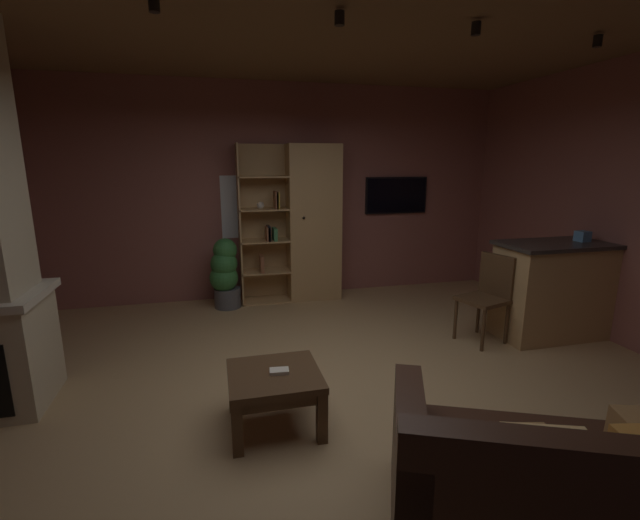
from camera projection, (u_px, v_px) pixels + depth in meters
floor at (332, 398)px, 3.50m from camera, size 6.36×5.73×0.02m
wall_back at (277, 193)px, 5.92m from camera, size 6.48×0.06×2.89m
ceiling at (334, 1)px, 2.85m from camera, size 6.36×5.73×0.02m
window_pane_back at (243, 207)px, 5.81m from camera, size 0.57×0.01×0.84m
bookshelf_cabinet at (307, 224)px, 5.83m from camera, size 1.35×0.41×2.09m
kitchen_bar_counter at (559, 289)px, 4.64m from camera, size 1.37×0.64×1.03m
tissue_box at (583, 236)px, 4.57m from camera, size 0.13×0.13×0.11m
leather_couch at (569, 497)px, 2.04m from camera, size 1.87×1.50×0.84m
coffee_table at (274, 384)px, 3.04m from camera, size 0.64×0.61×0.42m
table_book_0 at (279, 371)px, 3.02m from camera, size 0.14×0.10×0.03m
dining_chair at (488, 292)px, 4.50m from camera, size 0.52×0.52×0.92m
potted_floor_plant at (225, 273)px, 5.53m from camera, size 0.39×0.37×0.92m
wall_mounted_tv at (396, 195)px, 6.28m from camera, size 0.94×0.06×0.53m
track_light_spot_1 at (154, 4)px, 2.68m from camera, size 0.07×0.07×0.09m
track_light_spot_2 at (340, 18)px, 2.94m from camera, size 0.07×0.07×0.09m
track_light_spot_3 at (476, 29)px, 3.17m from camera, size 0.07×0.07×0.09m
track_light_spot_4 at (598, 41)px, 3.49m from camera, size 0.07×0.07×0.09m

